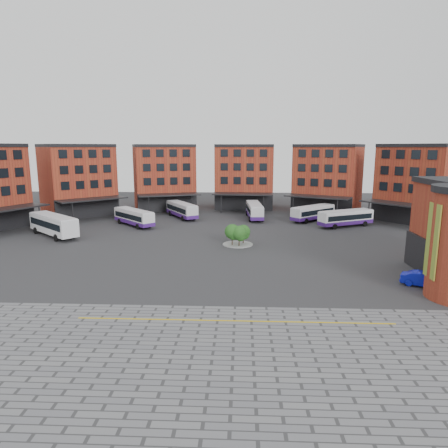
{
  "coord_description": "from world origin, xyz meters",
  "views": [
    {
      "loc": [
        2.5,
        -44.56,
        14.03
      ],
      "look_at": [
        0.21,
        7.16,
        4.0
      ],
      "focal_mm": 32.0,
      "sensor_mm": 36.0,
      "label": 1
    }
  ],
  "objects_px": {
    "bus_a": "(53,224)",
    "bus_c": "(182,210)",
    "bus_e": "(313,213)",
    "bus_b": "(134,217)",
    "blue_car": "(425,280)",
    "tree_island": "(238,234)",
    "bus_d": "(254,210)",
    "bus_f": "(346,218)"
  },
  "relations": [
    {
      "from": "bus_d",
      "to": "bus_e",
      "type": "relative_size",
      "value": 1.17
    },
    {
      "from": "bus_c",
      "to": "bus_e",
      "type": "distance_m",
      "value": 25.86
    },
    {
      "from": "bus_f",
      "to": "blue_car",
      "type": "bearing_deg",
      "value": -26.01
    },
    {
      "from": "bus_c",
      "to": "blue_car",
      "type": "relative_size",
      "value": 2.32
    },
    {
      "from": "bus_e",
      "to": "bus_f",
      "type": "xyz_separation_m",
      "value": [
        4.83,
        -5.61,
        0.02
      ]
    },
    {
      "from": "tree_island",
      "to": "bus_e",
      "type": "height_order",
      "value": "tree_island"
    },
    {
      "from": "bus_a",
      "to": "blue_car",
      "type": "bearing_deg",
      "value": -72.28
    },
    {
      "from": "bus_a",
      "to": "blue_car",
      "type": "relative_size",
      "value": 2.38
    },
    {
      "from": "bus_a",
      "to": "blue_car",
      "type": "height_order",
      "value": "bus_a"
    },
    {
      "from": "bus_b",
      "to": "bus_d",
      "type": "xyz_separation_m",
      "value": [
        21.96,
        8.32,
        0.05
      ]
    },
    {
      "from": "bus_a",
      "to": "bus_b",
      "type": "xyz_separation_m",
      "value": [
        10.54,
        9.01,
        -0.41
      ]
    },
    {
      "from": "bus_b",
      "to": "bus_e",
      "type": "height_order",
      "value": "bus_b"
    },
    {
      "from": "bus_d",
      "to": "bus_c",
      "type": "bearing_deg",
      "value": 174.81
    },
    {
      "from": "bus_d",
      "to": "bus_f",
      "type": "xyz_separation_m",
      "value": [
        16.03,
        -7.53,
        -0.05
      ]
    },
    {
      "from": "bus_b",
      "to": "bus_f",
      "type": "bearing_deg",
      "value": -42.81
    },
    {
      "from": "bus_b",
      "to": "blue_car",
      "type": "distance_m",
      "value": 48.74
    },
    {
      "from": "bus_b",
      "to": "bus_d",
      "type": "bearing_deg",
      "value": -23.25
    },
    {
      "from": "bus_e",
      "to": "blue_car",
      "type": "height_order",
      "value": "bus_e"
    },
    {
      "from": "tree_island",
      "to": "blue_car",
      "type": "relative_size",
      "value": 0.97
    },
    {
      "from": "bus_b",
      "to": "blue_car",
      "type": "xyz_separation_m",
      "value": [
        38.11,
        -30.38,
        -0.85
      ]
    },
    {
      "from": "bus_b",
      "to": "bus_d",
      "type": "distance_m",
      "value": 23.49
    },
    {
      "from": "bus_b",
      "to": "tree_island",
      "type": "bearing_deg",
      "value": -80.17
    },
    {
      "from": "bus_c",
      "to": "bus_f",
      "type": "bearing_deg",
      "value": -45.11
    },
    {
      "from": "bus_a",
      "to": "bus_f",
      "type": "xyz_separation_m",
      "value": [
        48.53,
        9.8,
        -0.41
      ]
    },
    {
      "from": "tree_island",
      "to": "bus_f",
      "type": "bearing_deg",
      "value": 37.53
    },
    {
      "from": "bus_c",
      "to": "bus_d",
      "type": "height_order",
      "value": "bus_d"
    },
    {
      "from": "tree_island",
      "to": "bus_e",
      "type": "relative_size",
      "value": 0.47
    },
    {
      "from": "bus_d",
      "to": "bus_e",
      "type": "height_order",
      "value": "bus_d"
    },
    {
      "from": "bus_b",
      "to": "bus_c",
      "type": "distance_m",
      "value": 11.32
    },
    {
      "from": "blue_car",
      "to": "tree_island",
      "type": "bearing_deg",
      "value": 77.79
    },
    {
      "from": "bus_a",
      "to": "bus_e",
      "type": "distance_m",
      "value": 46.34
    },
    {
      "from": "bus_a",
      "to": "bus_d",
      "type": "distance_m",
      "value": 36.83
    },
    {
      "from": "bus_b",
      "to": "blue_car",
      "type": "relative_size",
      "value": 2.03
    },
    {
      "from": "bus_a",
      "to": "blue_car",
      "type": "distance_m",
      "value": 53.14
    },
    {
      "from": "bus_e",
      "to": "bus_f",
      "type": "distance_m",
      "value": 7.4
    },
    {
      "from": "bus_d",
      "to": "bus_f",
      "type": "height_order",
      "value": "bus_d"
    },
    {
      "from": "bus_c",
      "to": "blue_car",
      "type": "xyz_separation_m",
      "value": [
        30.71,
        -38.95,
        -0.9
      ]
    },
    {
      "from": "bus_e",
      "to": "bus_a",
      "type": "bearing_deg",
      "value": -111.57
    },
    {
      "from": "bus_f",
      "to": "blue_car",
      "type": "distance_m",
      "value": 31.18
    },
    {
      "from": "bus_f",
      "to": "bus_c",
      "type": "bearing_deg",
      "value": -130.47
    },
    {
      "from": "bus_a",
      "to": "bus_c",
      "type": "xyz_separation_m",
      "value": [
        17.93,
        17.58,
        -0.37
      ]
    },
    {
      "from": "bus_a",
      "to": "bus_c",
      "type": "height_order",
      "value": "bus_a"
    }
  ]
}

